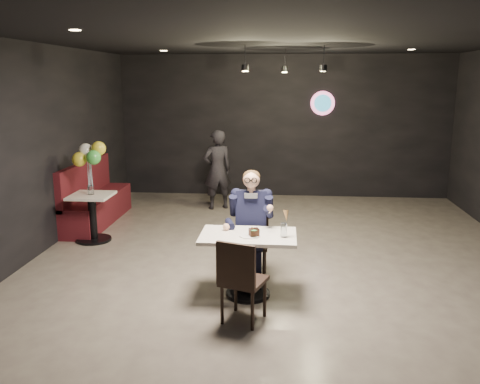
# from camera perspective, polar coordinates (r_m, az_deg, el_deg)

# --- Properties ---
(floor) EXTENTS (9.00, 9.00, 0.00)m
(floor) POSITION_cam_1_polar(r_m,az_deg,el_deg) (6.87, 4.59, -8.76)
(floor) COLOR gray
(floor) RESTS_ON ground
(wall_sign) EXTENTS (0.50, 0.06, 0.50)m
(wall_sign) POSITION_cam_1_polar(r_m,az_deg,el_deg) (10.91, 9.26, 9.82)
(wall_sign) COLOR pink
(wall_sign) RESTS_ON floor
(pendant_lights) EXTENTS (1.40, 1.20, 0.36)m
(pendant_lights) POSITION_cam_1_polar(r_m,az_deg,el_deg) (8.41, 5.07, 15.16)
(pendant_lights) COLOR black
(pendant_lights) RESTS_ON floor
(main_table) EXTENTS (1.10, 0.70, 0.75)m
(main_table) POSITION_cam_1_polar(r_m,az_deg,el_deg) (5.97, 0.91, -8.21)
(main_table) COLOR white
(main_table) RESTS_ON floor
(chair_far) EXTENTS (0.42, 0.46, 0.92)m
(chair_far) POSITION_cam_1_polar(r_m,az_deg,el_deg) (6.46, 1.27, -5.78)
(chair_far) COLOR black
(chair_far) RESTS_ON floor
(chair_near) EXTENTS (0.55, 0.57, 0.92)m
(chair_near) POSITION_cam_1_polar(r_m,az_deg,el_deg) (5.35, 0.42, -9.75)
(chair_near) COLOR black
(chair_near) RESTS_ON floor
(seated_man) EXTENTS (0.60, 0.80, 1.44)m
(seated_man) POSITION_cam_1_polar(r_m,az_deg,el_deg) (6.38, 1.28, -3.56)
(seated_man) COLOR black
(seated_man) RESTS_ON floor
(dessert_plate) EXTENTS (0.24, 0.24, 0.01)m
(dessert_plate) POSITION_cam_1_polar(r_m,az_deg,el_deg) (5.78, 1.11, -4.93)
(dessert_plate) COLOR white
(dessert_plate) RESTS_ON main_table
(cake_slice) EXTENTS (0.13, 0.12, 0.08)m
(cake_slice) POSITION_cam_1_polar(r_m,az_deg,el_deg) (5.75, 1.59, -4.56)
(cake_slice) COLOR black
(cake_slice) RESTS_ON dessert_plate
(mint_leaf) EXTENTS (0.07, 0.04, 0.01)m
(mint_leaf) POSITION_cam_1_polar(r_m,az_deg,el_deg) (5.68, 1.58, -4.32)
(mint_leaf) COLOR #2D8A41
(mint_leaf) RESTS_ON cake_slice
(sundae_glass) EXTENTS (0.07, 0.07, 0.16)m
(sundae_glass) POSITION_cam_1_polar(r_m,az_deg,el_deg) (5.75, 4.94, -4.27)
(sundae_glass) COLOR silver
(sundae_glass) RESTS_ON main_table
(wafer_cone) EXTENTS (0.08, 0.08, 0.13)m
(wafer_cone) POSITION_cam_1_polar(r_m,az_deg,el_deg) (5.72, 5.21, -2.68)
(wafer_cone) COLOR #B08048
(wafer_cone) RESTS_ON sundae_glass
(booth_bench) EXTENTS (0.54, 2.18, 1.09)m
(booth_bench) POSITION_cam_1_polar(r_m,az_deg,el_deg) (9.24, -15.81, -0.09)
(booth_bench) COLOR #480F17
(booth_bench) RESTS_ON floor
(side_table) EXTENTS (0.62, 0.62, 0.78)m
(side_table) POSITION_cam_1_polar(r_m,az_deg,el_deg) (8.26, -16.22, -2.70)
(side_table) COLOR white
(side_table) RESTS_ON floor
(balloon_vase) EXTENTS (0.09, 0.09, 0.14)m
(balloon_vase) POSITION_cam_1_polar(r_m,az_deg,el_deg) (8.17, -16.41, 0.23)
(balloon_vase) COLOR silver
(balloon_vase) RESTS_ON side_table
(balloon_bunch) EXTENTS (0.40, 0.40, 0.66)m
(balloon_bunch) POSITION_cam_1_polar(r_m,az_deg,el_deg) (8.09, -16.59, 3.07)
(balloon_bunch) COLOR yellow
(balloon_bunch) RESTS_ON balloon_vase
(passerby) EXTENTS (0.67, 0.57, 1.54)m
(passerby) POSITION_cam_1_polar(r_m,az_deg,el_deg) (9.86, -2.56, 2.51)
(passerby) COLOR black
(passerby) RESTS_ON floor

